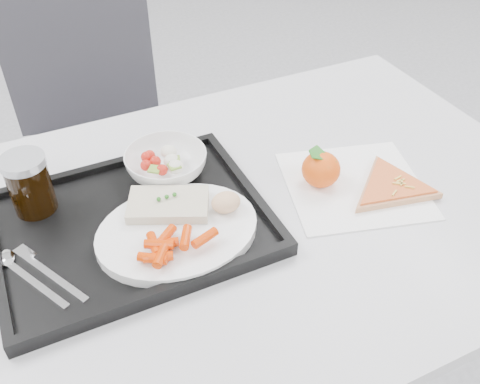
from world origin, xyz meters
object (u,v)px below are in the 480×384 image
Objects in this scene: salad_bowl at (166,164)px; cola_glass at (29,183)px; tray at (132,225)px; dinner_plate at (178,231)px; pizza_slice at (391,187)px; chair at (98,123)px; tangerine at (321,169)px; table at (238,236)px.

cola_glass is at bearing 178.50° from salad_bowl.
dinner_plate reaches higher than tray.
salad_bowl is at bearing 150.05° from pizza_slice.
salad_bowl is (0.10, 0.10, 0.03)m from tray.
chair is at bearing 88.90° from dinner_plate.
chair is 11.85× the size of tangerine.
salad_bowl is at bearing 44.97° from tray.
chair reaches higher than pizza_slice.
table is 0.16m from dinner_plate.
pizza_slice reaches higher than table.
table is 4.83× the size of pizza_slice.
dinner_plate is 0.17m from salad_bowl.
tangerine is (0.29, 0.03, 0.01)m from dinner_plate.
dinner_plate is 0.40m from pizza_slice.
tray is at bearing -135.03° from salad_bowl.
dinner_plate is at bearing -45.86° from tray.
tray is 1.81× the size of pizza_slice.
chair is 8.61× the size of cola_glass.
pizza_slice is at bearing -6.49° from dinner_plate.
pizza_slice is at bearing -19.71° from cola_glass.
tray is 0.15m from salad_bowl.
dinner_plate is 3.44× the size of tangerine.
tray is 4.17× the size of cola_glass.
dinner_plate is at bearing 173.51° from pizza_slice.
tray is at bearing 174.44° from tangerine.
salad_bowl is at bearing -87.63° from chair.
dinner_plate is 1.78× the size of salad_bowl.
dinner_plate is at bearing -40.45° from cola_glass.
salad_bowl is at bearing 152.03° from tangerine.
salad_bowl reaches higher than dinner_plate.
table is at bearing 179.97° from tangerine.
chair is 0.73m from tray.
salad_bowl is (0.04, 0.16, 0.01)m from dinner_plate.
chair is 0.79m from dinner_plate.
chair reaches higher than dinner_plate.
salad_bowl is (-0.08, 0.13, 0.11)m from table.
tangerine is at bearing -0.03° from table.
pizza_slice is (0.46, -0.11, 0.00)m from tray.
table is 4.44× the size of dinner_plate.
tangerine is (0.28, -0.73, 0.25)m from chair.
tangerine is at bearing -15.99° from cola_glass.
pizza_slice is at bearing -14.97° from table.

